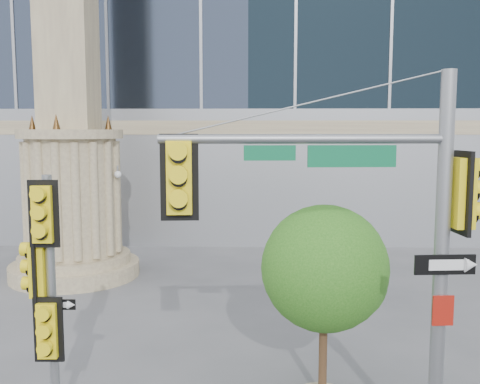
{
  "coord_description": "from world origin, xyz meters",
  "views": [
    {
      "loc": [
        0.16,
        -9.11,
        5.05
      ],
      "look_at": [
        -0.08,
        2.0,
        3.78
      ],
      "focal_mm": 40.0,
      "sensor_mm": 36.0,
      "label": 1
    }
  ],
  "objects": [
    {
      "name": "monument",
      "position": [
        -6.0,
        9.0,
        5.52
      ],
      "size": [
        4.4,
        4.4,
        16.6
      ],
      "color": "gray",
      "rests_on": "ground"
    },
    {
      "name": "main_signal_pole",
      "position": [
        1.91,
        -1.38,
        3.67
      ],
      "size": [
        4.6,
        0.75,
        5.92
      ],
      "rotation": [
        0.0,
        0.0,
        0.07
      ],
      "color": "slate",
      "rests_on": "ground"
    },
    {
      "name": "secondary_signal_pole",
      "position": [
        -3.2,
        -0.68,
        2.55
      ],
      "size": [
        0.74,
        0.55,
        4.35
      ],
      "rotation": [
        0.0,
        0.0,
        0.02
      ],
      "color": "slate",
      "rests_on": "ground"
    },
    {
      "name": "street_tree",
      "position": [
        1.54,
        0.51,
        2.45
      ],
      "size": [
        2.39,
        2.33,
        3.72
      ],
      "color": "gray",
      "rests_on": "ground"
    }
  ]
}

